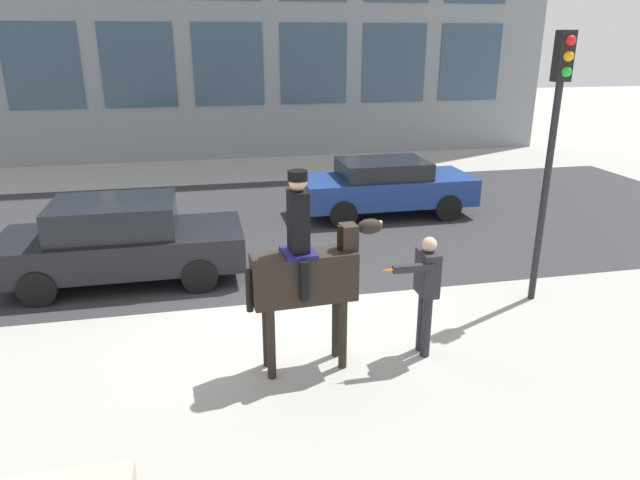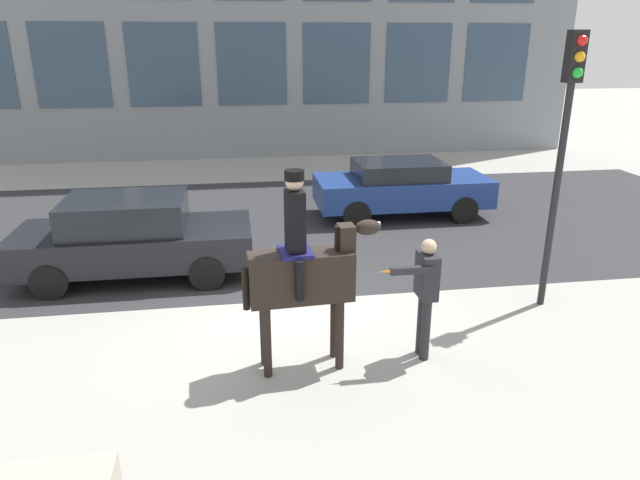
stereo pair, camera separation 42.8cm
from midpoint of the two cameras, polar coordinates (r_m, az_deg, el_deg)
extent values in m
plane|color=#9E9B93|center=(9.11, -1.58, -7.42)|extent=(80.00, 80.00, 0.00)
cube|color=#2D2D30|center=(13.50, -4.08, 1.64)|extent=(24.00, 8.50, 0.01)
cube|color=#33475B|center=(21.52, -23.13, 15.75)|extent=(2.41, 0.02, 2.76)
cube|color=#33475B|center=(21.02, -14.82, 16.56)|extent=(2.41, 0.02, 2.76)
cube|color=#33475B|center=(20.94, -6.22, 17.05)|extent=(2.41, 0.02, 2.76)
cube|color=#33475B|center=(21.29, 2.29, 17.18)|extent=(2.41, 0.02, 2.76)
cube|color=#33475B|center=(22.06, 10.37, 16.98)|extent=(2.41, 0.02, 2.76)
cube|color=#33475B|center=(23.20, 17.75, 16.51)|extent=(2.41, 0.02, 2.76)
cube|color=black|center=(7.19, -0.20, -3.69)|extent=(1.34, 0.52, 0.63)
cylinder|color=black|center=(7.77, 3.03, -8.41)|extent=(0.11, 0.11, 0.97)
cylinder|color=black|center=(7.51, 3.64, -9.47)|extent=(0.11, 0.11, 0.97)
cylinder|color=black|center=(7.60, -3.99, -9.10)|extent=(0.11, 0.11, 0.97)
cylinder|color=black|center=(7.34, -3.63, -10.23)|extent=(0.11, 0.11, 0.97)
cube|color=black|center=(7.19, 4.32, -0.59)|extent=(0.21, 0.25, 0.55)
cube|color=black|center=(7.15, 3.40, -0.51)|extent=(0.04, 0.08, 0.49)
ellipsoid|color=black|center=(7.20, 6.52, 1.25)|extent=(0.34, 0.22, 0.20)
cube|color=silver|center=(7.23, 7.27, 1.45)|extent=(0.12, 0.06, 0.08)
cylinder|color=black|center=(7.13, -5.72, -4.92)|extent=(0.09, 0.09, 0.55)
cube|color=#14144C|center=(7.05, -0.73, -1.21)|extent=(0.42, 0.50, 0.05)
cube|color=black|center=(6.92, -0.74, 1.94)|extent=(0.24, 0.33, 0.75)
sphere|color=#D1A889|center=(6.79, -0.76, 5.85)|extent=(0.22, 0.22, 0.22)
cylinder|color=black|center=(6.77, -0.77, 6.49)|extent=(0.24, 0.24, 0.12)
cylinder|color=black|center=(7.40, -1.14, -2.47)|extent=(0.11, 0.11, 0.51)
cylinder|color=black|center=(6.91, -0.27, -4.10)|extent=(0.11, 0.11, 0.51)
cylinder|color=#232328|center=(7.88, 12.06, -8.75)|extent=(0.13, 0.13, 0.89)
cylinder|color=#232328|center=(8.02, 11.66, -8.22)|extent=(0.13, 0.13, 0.89)
cube|color=#232328|center=(7.63, 12.24, -3.50)|extent=(0.22, 0.40, 0.60)
sphere|color=#D1A889|center=(7.49, 12.46, -0.67)|extent=(0.20, 0.20, 0.20)
cube|color=#232328|center=(7.32, 10.80, -2.99)|extent=(0.55, 0.09, 0.09)
cone|color=orange|center=(7.22, 8.20, -3.18)|extent=(0.18, 0.04, 0.04)
cube|color=black|center=(10.78, -16.92, -0.42)|extent=(4.17, 1.75, 0.61)
cube|color=black|center=(10.62, -17.78, 2.55)|extent=(2.08, 1.54, 0.57)
cylinder|color=black|center=(10.01, -10.02, -3.24)|extent=(0.61, 0.21, 0.61)
cylinder|color=black|center=(11.51, -9.90, -0.19)|extent=(0.61, 0.21, 0.61)
cylinder|color=black|center=(10.43, -24.36, -3.82)|extent=(0.61, 0.21, 0.61)
cylinder|color=black|center=(11.88, -22.44, -0.81)|extent=(0.61, 0.21, 0.61)
cube|color=navy|center=(14.11, 9.05, 4.93)|extent=(4.16, 1.74, 0.64)
cube|color=black|center=(13.96, 8.76, 6.99)|extent=(2.08, 1.53, 0.40)
cylinder|color=black|center=(13.92, 15.04, 2.93)|extent=(0.64, 0.21, 0.64)
cylinder|color=black|center=(15.34, 12.73, 4.62)|extent=(0.64, 0.21, 0.64)
cylinder|color=black|center=(13.11, 4.62, 2.55)|extent=(0.64, 0.21, 0.64)
cylinder|color=black|center=(14.61, 3.21, 4.34)|extent=(0.64, 0.21, 0.64)
cylinder|color=black|center=(9.63, 23.61, 3.65)|extent=(0.11, 0.11, 3.52)
cube|color=black|center=(9.35, 25.42, 16.24)|extent=(0.24, 0.19, 0.72)
sphere|color=red|center=(9.25, 26.03, 17.50)|extent=(0.15, 0.15, 0.15)
sphere|color=orange|center=(9.25, 25.82, 16.17)|extent=(0.15, 0.15, 0.15)
sphere|color=green|center=(9.26, 25.62, 14.85)|extent=(0.15, 0.15, 0.15)
camera|label=1|loc=(0.21, -88.41, 0.56)|focal=32.00mm
camera|label=2|loc=(0.21, 91.59, -0.56)|focal=32.00mm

